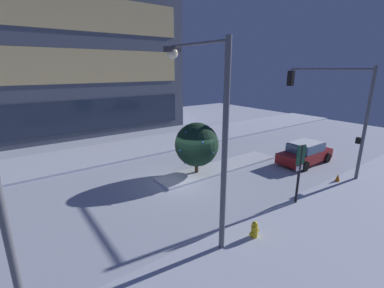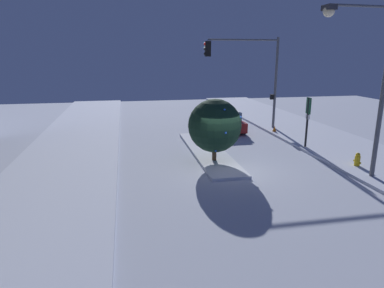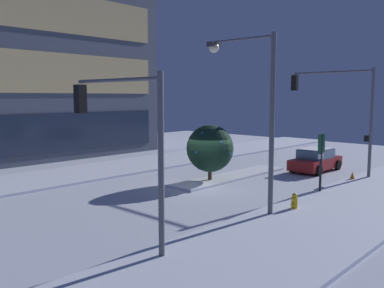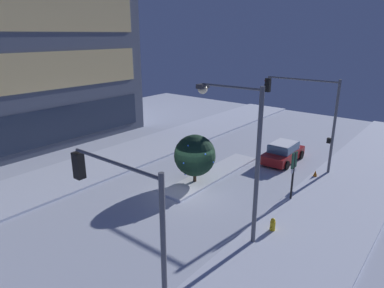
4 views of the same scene
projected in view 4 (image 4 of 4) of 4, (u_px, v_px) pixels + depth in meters
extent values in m
plane|color=silver|center=(190.00, 189.00, 21.38)|extent=(52.00, 52.00, 0.00)
cube|color=silver|center=(313.00, 231.00, 16.76)|extent=(52.00, 5.20, 0.14)
cube|color=silver|center=(111.00, 161.00, 25.97)|extent=(52.00, 5.20, 0.14)
cube|color=silver|center=(213.00, 174.00, 23.55)|extent=(9.00, 1.80, 0.14)
cube|color=#232D42|center=(39.00, 129.00, 26.73)|extent=(20.23, 0.10, 2.91)
cube|color=#E5C67F|center=(31.00, 73.00, 25.39)|extent=(20.23, 0.10, 2.91)
cube|color=#E5C67F|center=(22.00, 10.00, 24.04)|extent=(20.23, 0.10, 2.91)
cube|color=maroon|center=(283.00, 155.00, 25.94)|extent=(4.26, 1.86, 0.66)
cube|color=slate|center=(284.00, 147.00, 25.75)|extent=(2.31, 1.66, 0.60)
cube|color=white|center=(284.00, 143.00, 25.64)|extent=(2.13, 1.55, 0.04)
sphere|color=#F9E5B2|center=(286.00, 147.00, 27.91)|extent=(0.16, 0.16, 0.16)
sphere|color=#F9E5B2|center=(301.00, 150.00, 27.19)|extent=(0.16, 0.16, 0.16)
cylinder|color=black|center=(279.00, 150.00, 27.58)|extent=(0.66, 0.23, 0.66)
cylinder|color=black|center=(301.00, 155.00, 26.52)|extent=(0.66, 0.23, 0.66)
cylinder|color=black|center=(263.00, 160.00, 25.48)|extent=(0.66, 0.23, 0.66)
cylinder|color=black|center=(287.00, 165.00, 24.42)|extent=(0.66, 0.23, 0.66)
cylinder|color=#565960|center=(164.00, 256.00, 10.52)|extent=(0.18, 0.18, 5.55)
cylinder|color=#565960|center=(114.00, 163.00, 10.95)|extent=(0.12, 4.15, 0.12)
cube|color=black|center=(79.00, 165.00, 12.37)|extent=(0.32, 0.36, 1.00)
sphere|color=red|center=(75.00, 156.00, 12.38)|extent=(0.20, 0.20, 0.20)
sphere|color=black|center=(76.00, 164.00, 12.48)|extent=(0.20, 0.20, 0.20)
sphere|color=black|center=(77.00, 172.00, 12.58)|extent=(0.20, 0.20, 0.20)
cylinder|color=#565960|center=(334.00, 129.00, 22.73)|extent=(0.18, 0.18, 6.53)
cylinder|color=#565960|center=(302.00, 80.00, 23.27)|extent=(0.12, 5.01, 0.12)
cube|color=black|center=(268.00, 85.00, 24.94)|extent=(0.32, 0.36, 1.00)
sphere|color=red|center=(266.00, 80.00, 24.95)|extent=(0.20, 0.20, 0.20)
sphere|color=black|center=(265.00, 85.00, 25.05)|extent=(0.20, 0.20, 0.20)
sphere|color=black|center=(265.00, 89.00, 25.15)|extent=(0.20, 0.20, 0.20)
cube|color=black|center=(329.00, 141.00, 23.13)|extent=(0.20, 0.24, 0.36)
cylinder|color=#565960|center=(257.00, 171.00, 14.74)|extent=(0.20, 0.20, 7.31)
cylinder|color=#565960|center=(231.00, 87.00, 14.48)|extent=(0.21, 2.91, 0.10)
cube|color=#333338|center=(203.00, 86.00, 15.33)|extent=(0.56, 0.36, 0.20)
sphere|color=#F9E5B2|center=(203.00, 89.00, 15.37)|extent=(0.44, 0.44, 0.44)
cylinder|color=gold|center=(273.00, 227.00, 16.65)|extent=(0.26, 0.26, 0.61)
sphere|color=gold|center=(273.00, 220.00, 16.54)|extent=(0.22, 0.22, 0.22)
cylinder|color=gold|center=(271.00, 228.00, 16.51)|extent=(0.12, 0.10, 0.10)
cylinder|color=gold|center=(274.00, 225.00, 16.78)|extent=(0.12, 0.10, 0.10)
cylinder|color=black|center=(293.00, 177.00, 19.46)|extent=(0.12, 0.12, 3.00)
cube|color=#144C2D|center=(294.00, 160.00, 19.14)|extent=(0.55, 0.12, 0.92)
cube|color=white|center=(293.00, 171.00, 19.34)|extent=(0.44, 0.09, 0.24)
cylinder|color=#473323|center=(195.00, 178.00, 22.15)|extent=(0.22, 0.22, 0.80)
sphere|color=black|center=(195.00, 155.00, 21.68)|extent=(2.67, 2.67, 2.67)
sphere|color=blue|center=(188.00, 146.00, 20.56)|extent=(0.10, 0.10, 0.10)
sphere|color=blue|center=(185.00, 174.00, 21.50)|extent=(0.10, 0.10, 0.10)
sphere|color=blue|center=(184.00, 163.00, 20.60)|extent=(0.10, 0.10, 0.10)
sphere|color=blue|center=(208.00, 162.00, 22.60)|extent=(0.10, 0.10, 0.10)
sphere|color=blue|center=(213.00, 162.00, 21.08)|extent=(0.10, 0.10, 0.10)
sphere|color=blue|center=(205.00, 154.00, 20.49)|extent=(0.10, 0.10, 0.10)
sphere|color=blue|center=(200.00, 166.00, 22.72)|extent=(0.10, 0.10, 0.10)
cone|color=orange|center=(315.00, 174.00, 22.99)|extent=(0.36, 0.36, 0.55)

